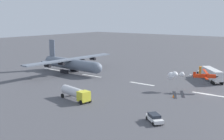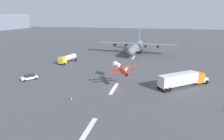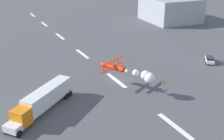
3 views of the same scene
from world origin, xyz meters
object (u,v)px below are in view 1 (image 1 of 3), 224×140
cargo_transport_plane (73,64)px  airport_staff_sedan (154,118)px  traffic_cone_far (173,96)px  fuel_tanker_truck (76,93)px  semi_truck_orange (210,73)px  stunt_biplane_red (184,75)px

cargo_transport_plane → airport_staff_sedan: size_ratio=8.18×
cargo_transport_plane → airport_staff_sedan: 51.55m
cargo_transport_plane → traffic_cone_far: 41.48m
airport_staff_sedan → traffic_cone_far: size_ratio=6.09×
fuel_tanker_truck → airport_staff_sedan: fuel_tanker_truck is taller
fuel_tanker_truck → semi_truck_orange: bearing=-113.3°
fuel_tanker_truck → traffic_cone_far: 23.19m
cargo_transport_plane → airport_staff_sedan: bearing=151.2°
airport_staff_sedan → traffic_cone_far: bearing=-75.6°
fuel_tanker_truck → traffic_cone_far: bearing=-137.2°
fuel_tanker_truck → traffic_cone_far: size_ratio=12.14×
stunt_biplane_red → semi_truck_orange: 17.20m
semi_truck_orange → traffic_cone_far: semi_truck_orange is taller
fuel_tanker_truck → airport_staff_sedan: size_ratio=1.99×
cargo_transport_plane → traffic_cone_far: bearing=169.6°
traffic_cone_far → airport_staff_sedan: bearing=104.4°
stunt_biplane_red → semi_truck_orange: (-0.97, -17.06, -1.93)m
cargo_transport_plane → airport_staff_sedan: cargo_transport_plane is taller
cargo_transport_plane → semi_truck_orange: (-41.04, -17.09, -1.12)m
stunt_biplane_red → airport_staff_sedan: bearing=101.5°
fuel_tanker_truck → stunt_biplane_red: bearing=-125.2°
stunt_biplane_red → airport_staff_sedan: (-5.06, 24.81, -3.25)m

